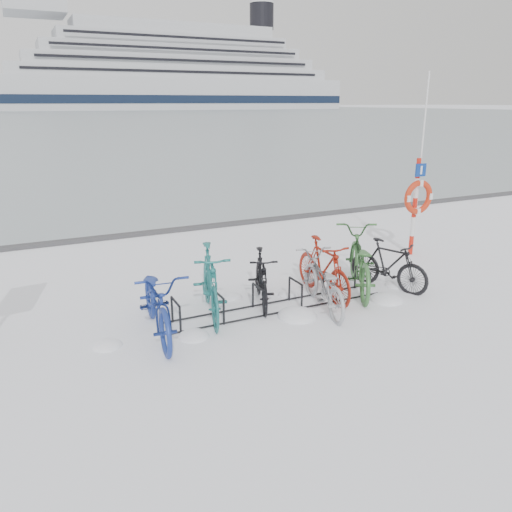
# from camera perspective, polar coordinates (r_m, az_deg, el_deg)

# --- Properties ---
(ground) EXTENTS (900.00, 900.00, 0.00)m
(ground) POSITION_cam_1_polar(r_m,az_deg,el_deg) (8.69, 2.43, -5.96)
(ground) COLOR white
(ground) RESTS_ON ground
(ice_sheet) EXTENTS (400.00, 298.00, 0.02)m
(ice_sheet) POSITION_cam_1_polar(r_m,az_deg,el_deg) (162.12, -25.05, 14.48)
(ice_sheet) COLOR #A0ADB5
(ice_sheet) RESTS_ON ground
(quay_edge) EXTENTS (400.00, 0.25, 0.10)m
(quay_edge) POSITION_cam_1_polar(r_m,az_deg,el_deg) (13.90, -9.03, 2.98)
(quay_edge) COLOR #3F3F42
(quay_edge) RESTS_ON ground
(bike_rack) EXTENTS (4.00, 0.48, 0.46)m
(bike_rack) POSITION_cam_1_polar(r_m,az_deg,el_deg) (8.62, 2.44, -4.85)
(bike_rack) COLOR black
(bike_rack) RESTS_ON ground
(lifebuoy_station) EXTENTS (0.78, 0.22, 4.04)m
(lifebuoy_station) POSITION_cam_1_polar(r_m,az_deg,el_deg) (11.89, 18.00, 6.40)
(lifebuoy_station) COLOR red
(lifebuoy_station) RESTS_ON ground
(cruise_ferry) EXTENTS (153.02, 28.83, 50.28)m
(cruise_ferry) POSITION_cam_1_polar(r_m,az_deg,el_deg) (234.27, -9.33, 19.54)
(cruise_ferry) COLOR silver
(cruise_ferry) RESTS_ON ground
(bike_0) EXTENTS (0.95, 2.22, 1.13)m
(bike_0) POSITION_cam_1_polar(r_m,az_deg,el_deg) (7.72, -11.22, -4.83)
(bike_0) COLOR navy
(bike_0) RESTS_ON ground
(bike_1) EXTENTS (1.03, 2.07, 1.20)m
(bike_1) POSITION_cam_1_polar(r_m,az_deg,el_deg) (8.26, -5.26, -2.83)
(bike_1) COLOR #1D6967
(bike_1) RESTS_ON ground
(bike_2) EXTENTS (0.99, 1.70, 0.99)m
(bike_2) POSITION_cam_1_polar(r_m,az_deg,el_deg) (8.72, 0.63, -2.39)
(bike_2) COLOR black
(bike_2) RESTS_ON ground
(bike_3) EXTENTS (1.04, 1.98, 0.99)m
(bike_3) POSITION_cam_1_polar(r_m,az_deg,el_deg) (8.60, 7.62, -2.83)
(bike_3) COLOR #9B9DA2
(bike_3) RESTS_ON ground
(bike_4) EXTENTS (0.59, 1.85, 1.10)m
(bike_4) POSITION_cam_1_polar(r_m,az_deg,el_deg) (9.14, 7.72, -1.23)
(bike_4) COLOR maroon
(bike_4) RESTS_ON ground
(bike_5) EXTENTS (1.78, 2.36, 1.18)m
(bike_5) POSITION_cam_1_polar(r_m,az_deg,el_deg) (9.57, 11.72, -0.34)
(bike_5) COLOR #386E35
(bike_5) RESTS_ON ground
(bike_6) EXTENTS (1.03, 1.68, 0.98)m
(bike_6) POSITION_cam_1_polar(r_m,az_deg,el_deg) (9.78, 14.94, -0.81)
(bike_6) COLOR black
(bike_6) RESTS_ON ground
(snow_drifts) EXTENTS (5.98, 1.83, 0.23)m
(snow_drifts) POSITION_cam_1_polar(r_m,az_deg,el_deg) (8.78, 5.35, -5.77)
(snow_drifts) COLOR white
(snow_drifts) RESTS_ON ground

